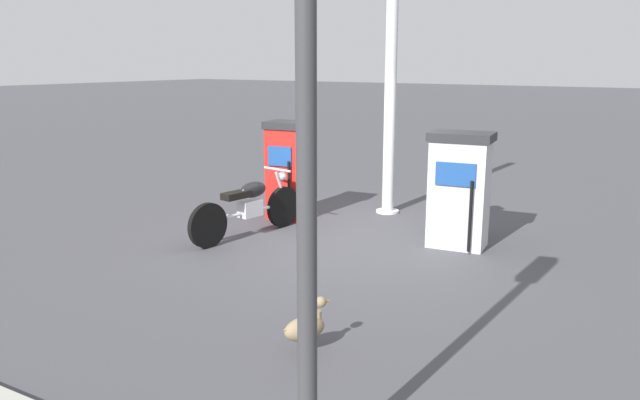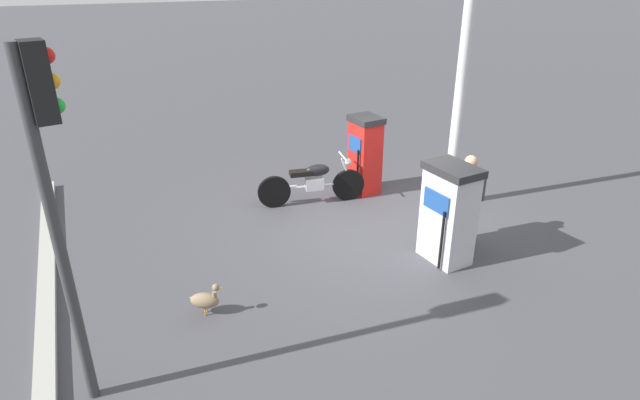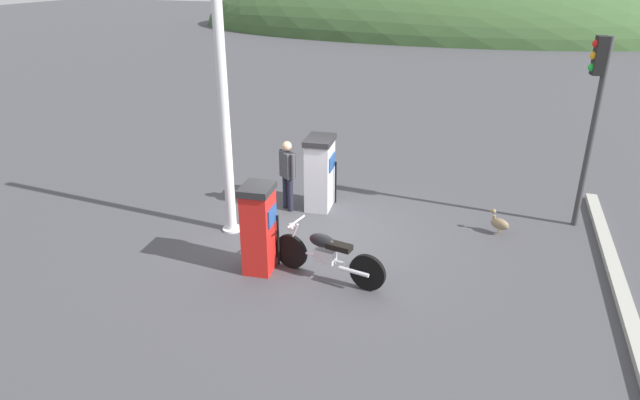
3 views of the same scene
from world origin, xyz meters
name	(u,v)px [view 3 (image 3 of 3)]	position (x,y,z in m)	size (l,w,h in m)	color
ground_plane	(314,238)	(0.00, 0.00, 0.00)	(120.00, 120.00, 0.00)	#424247
fuel_pump_near	(259,228)	(-0.45, -1.49, 0.83)	(0.62, 0.73, 1.63)	red
fuel_pump_far	(320,172)	(-0.45, 1.49, 0.83)	(0.69, 0.94, 1.64)	silver
motorcycle_near_pump	(326,255)	(0.76, -1.33, 0.46)	(2.16, 0.64, 0.96)	black
attendant_person	(287,171)	(-1.07, 1.12, 0.91)	(0.52, 0.40, 1.59)	#1E1E2D
wandering_duck	(499,223)	(3.46, 1.54, 0.24)	(0.48, 0.36, 0.50)	#847051
roadside_traffic_light	(594,102)	(4.85, 2.54, 2.64)	(0.40, 0.28, 3.87)	#38383A
canopy_support_pole	(225,123)	(-1.73, -0.26, 2.29)	(0.40, 0.40, 4.73)	silver
road_edge_kerb	(620,289)	(5.56, 0.00, 0.06)	(0.69, 8.46, 0.12)	#9E9E93
distant_hill_main	(429,30)	(-4.76, 37.02, 0.00)	(39.08, 18.98, 10.32)	#38562D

